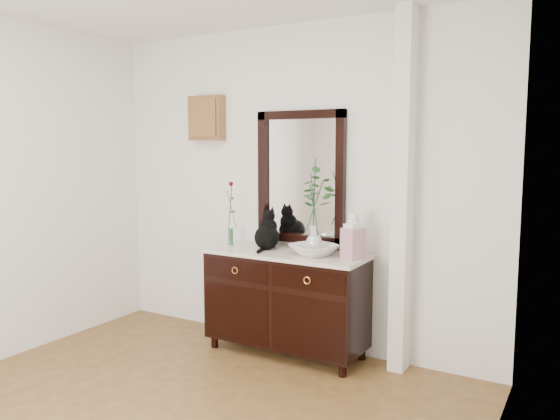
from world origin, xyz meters
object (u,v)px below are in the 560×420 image
Objects in this scene: lotus_bowl at (314,250)px; ginger_jar at (353,234)px; sideboard at (286,297)px; cat at (267,229)px.

lotus_bowl is 0.94× the size of ginger_jar.
sideboard is 3.56× the size of ginger_jar.
cat is (-0.20, 0.03, 0.54)m from sideboard.
cat reaches higher than lotus_bowl.
sideboard is at bearing 176.68° from lotus_bowl.
sideboard is at bearing -25.02° from cat.
ginger_jar is at bearing 1.79° from sideboard.
sideboard is 4.02× the size of cat.
sideboard is 0.49m from lotus_bowl.
cat is 0.89× the size of ginger_jar.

